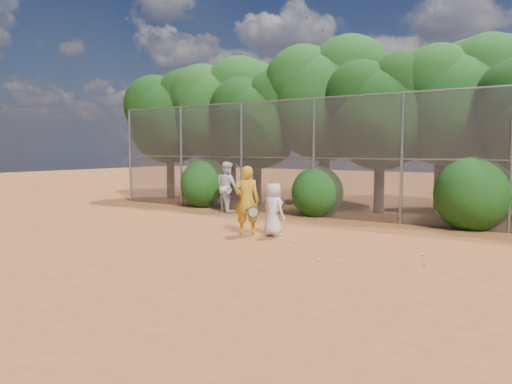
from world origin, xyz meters
The scene contains 22 objects.
ground centered at (0.00, 0.00, 0.00)m, with size 80.00×80.00×0.00m, color #9C4F23.
fence_back centered at (-0.12, 6.00, 2.05)m, with size 20.05×0.09×4.03m.
tree_0 centered at (-9.44, 8.04, 3.93)m, with size 4.38×3.81×6.00m.
tree_1 centered at (-6.94, 8.54, 4.16)m, with size 4.64×4.03×6.35m.
tree_2 centered at (-4.45, 7.83, 3.58)m, with size 3.99×3.47×5.47m.
tree_3 centered at (-1.94, 8.84, 4.40)m, with size 4.89×4.26×6.70m.
tree_4 centered at (0.55, 8.24, 3.76)m, with size 4.19×3.64×5.73m.
tree_5 centered at (3.06, 9.04, 4.05)m, with size 4.51×3.92×6.17m.
tree_9 centered at (-7.94, 10.84, 4.34)m, with size 4.83×4.20×6.62m.
tree_10 centered at (-2.93, 11.05, 4.63)m, with size 5.15×4.48×7.06m.
tree_11 centered at (2.06, 10.64, 4.16)m, with size 4.64×4.03×6.35m.
bush_0 centered at (-6.00, 6.30, 1.00)m, with size 2.00×2.00×2.00m, color #134110.
bush_1 centered at (-1.00, 6.30, 0.90)m, with size 1.80×1.80×1.80m, color #134110.
bush_2 centered at (4.00, 6.30, 1.10)m, with size 2.20×2.20×2.20m, color #134110.
player_yellow centered at (-0.89, 1.88, 0.93)m, with size 0.90×0.74×1.86m.
player_teen centered at (-0.13, 2.03, 0.73)m, with size 0.80×0.64×1.46m.
player_white centered at (-4.21, 5.40, 0.92)m, with size 1.10×0.99×1.85m.
ball_0 centered at (2.20, 0.04, 0.03)m, with size 0.07×0.07×0.07m, color #C6DE28.
ball_1 centered at (3.88, 1.73, 0.03)m, with size 0.07×0.07×0.07m, color #C6DE28.
ball_2 centered at (4.13, 0.91, 0.03)m, with size 0.07×0.07×0.07m, color #C6DE28.
ball_3 centered at (1.03, 0.90, 0.03)m, with size 0.07×0.07×0.07m, color #C6DE28.
ball_4 centered at (2.93, 3.67, 0.03)m, with size 0.07×0.07×0.07m, color #C6DE28.
Camera 1 is at (6.78, -9.09, 2.32)m, focal length 35.00 mm.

